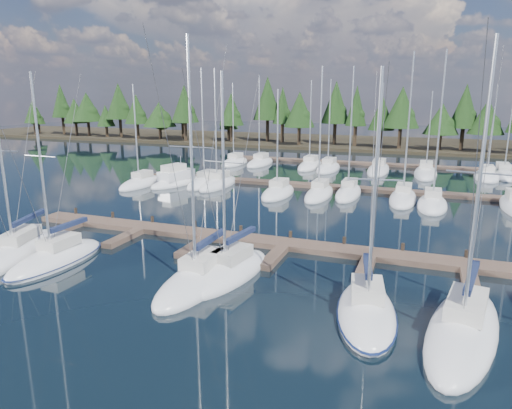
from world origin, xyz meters
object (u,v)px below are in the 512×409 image
at_px(front_sailboat_5, 463,329).
at_px(motor_yacht_left, 177,181).
at_px(front_sailboat_4, 366,312).
at_px(front_sailboat_1, 57,259).
at_px(main_dock, 284,247).
at_px(front_sailboat_3, 229,272).
at_px(front_sailboat_0, 19,252).
at_px(front_sailboat_2, 200,278).

xyz_separation_m(front_sailboat_5, motor_yacht_left, (-30.71, 26.84, 0.18)).
bearing_deg(front_sailboat_4, front_sailboat_1, 178.55).
xyz_separation_m(main_dock, front_sailboat_1, (-13.22, -7.78, 0.08)).
distance_m(front_sailboat_1, front_sailboat_3, 11.71).
bearing_deg(front_sailboat_3, front_sailboat_1, -170.73).
height_order(main_dock, front_sailboat_3, front_sailboat_3).
xyz_separation_m(front_sailboat_4, motor_yacht_left, (-26.32, 26.68, 0.18)).
bearing_deg(front_sailboat_0, front_sailboat_4, -1.54).
xyz_separation_m(main_dock, front_sailboat_3, (-1.67, -5.89, 0.08)).
distance_m(main_dock, front_sailboat_0, 18.33).
height_order(front_sailboat_0, front_sailboat_5, front_sailboat_5).
height_order(main_dock, front_sailboat_0, front_sailboat_0).
xyz_separation_m(front_sailboat_1, front_sailboat_2, (10.34, 0.38, 0.01)).
height_order(front_sailboat_0, front_sailboat_4, front_sailboat_0).
distance_m(front_sailboat_1, front_sailboat_2, 10.35).
distance_m(front_sailboat_2, front_sailboat_4, 9.78).
xyz_separation_m(main_dock, front_sailboat_5, (11.25, -8.44, 0.07)).
xyz_separation_m(front_sailboat_4, front_sailboat_5, (4.39, -0.16, -0.00)).
bearing_deg(front_sailboat_2, motor_yacht_left, 122.72).
bearing_deg(front_sailboat_4, front_sailboat_5, -2.05).
bearing_deg(front_sailboat_0, front_sailboat_1, -2.03).
distance_m(main_dock, front_sailboat_4, 10.76).
distance_m(main_dock, front_sailboat_2, 7.94).
distance_m(main_dock, motor_yacht_left, 26.78).
relative_size(main_dock, front_sailboat_1, 3.41).
distance_m(front_sailboat_0, front_sailboat_4, 23.52).
bearing_deg(motor_yacht_left, main_dock, -43.39).
bearing_deg(front_sailboat_3, front_sailboat_5, -11.18).
bearing_deg(front_sailboat_5, front_sailboat_2, 175.77).
bearing_deg(motor_yacht_left, front_sailboat_3, -53.78).
height_order(main_dock, front_sailboat_2, front_sailboat_2).
height_order(front_sailboat_4, motor_yacht_left, front_sailboat_4).
relative_size(front_sailboat_0, front_sailboat_3, 1.03).
relative_size(main_dock, front_sailboat_5, 3.16).
bearing_deg(front_sailboat_0, main_dock, 24.69).
bearing_deg(front_sailboat_3, motor_yacht_left, 126.22).
height_order(front_sailboat_3, motor_yacht_left, front_sailboat_3).
distance_m(front_sailboat_1, front_sailboat_5, 24.48).
distance_m(front_sailboat_3, front_sailboat_5, 13.16).
distance_m(main_dock, front_sailboat_3, 6.12).
relative_size(front_sailboat_3, front_sailboat_5, 0.92).
bearing_deg(front_sailboat_4, main_dock, 129.60).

